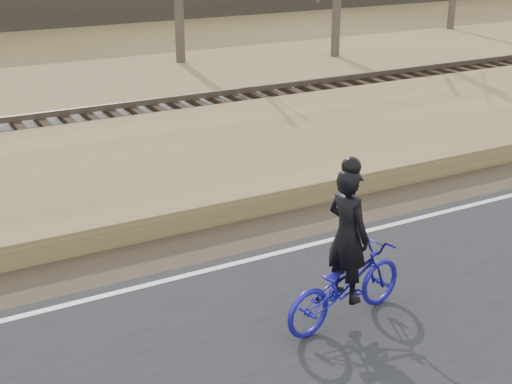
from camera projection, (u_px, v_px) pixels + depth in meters
ground at (280, 262)px, 11.69m from camera, size 120.00×120.00×0.00m
road at (375, 333)px, 9.63m from camera, size 120.00×6.00×0.06m
edge_line at (274, 254)px, 11.83m from camera, size 120.00×0.12×0.01m
shoulder at (246, 234)px, 12.66m from camera, size 120.00×1.60×0.04m
embankment at (179, 174)px, 15.04m from camera, size 120.00×5.00×0.44m
ballast at (121, 130)px, 18.14m from camera, size 120.00×3.00×0.45m
railroad at (120, 118)px, 18.03m from camera, size 120.00×2.40×0.29m
cyclist at (346, 271)px, 9.65m from camera, size 2.19×1.08×2.38m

